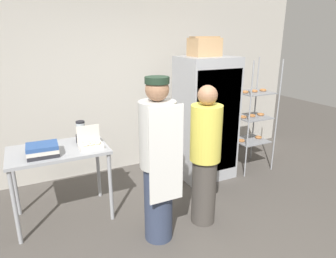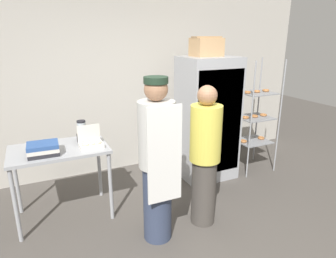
{
  "view_description": "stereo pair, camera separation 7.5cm",
  "coord_description": "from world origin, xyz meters",
  "px_view_note": "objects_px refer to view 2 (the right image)",
  "views": [
    {
      "loc": [
        -1.47,
        -2.14,
        2.11
      ],
      "look_at": [
        -0.04,
        0.76,
        1.09
      ],
      "focal_mm": 32.0,
      "sensor_mm": 36.0,
      "label": 1
    },
    {
      "loc": [
        -1.4,
        -2.17,
        2.11
      ],
      "look_at": [
        -0.04,
        0.76,
        1.09
      ],
      "focal_mm": 32.0,
      "sensor_mm": 36.0,
      "label": 2
    }
  ],
  "objects_px": {
    "cardboard_storage_box": "(206,47)",
    "person_customer": "(205,156)",
    "baking_rack": "(254,116)",
    "blender_pitcher": "(82,132)",
    "refrigerator": "(207,119)",
    "binder_stack": "(43,149)",
    "person_baker": "(157,160)",
    "donut_box": "(91,143)"
  },
  "relations": [
    {
      "from": "person_customer",
      "to": "baking_rack",
      "type": "bearing_deg",
      "value": 32.4
    },
    {
      "from": "donut_box",
      "to": "baking_rack",
      "type": "bearing_deg",
      "value": 5.86
    },
    {
      "from": "person_baker",
      "to": "binder_stack",
      "type": "bearing_deg",
      "value": 145.06
    },
    {
      "from": "person_baker",
      "to": "person_customer",
      "type": "relative_size",
      "value": 1.08
    },
    {
      "from": "baking_rack",
      "to": "blender_pitcher",
      "type": "bearing_deg",
      "value": -179.25
    },
    {
      "from": "refrigerator",
      "to": "baking_rack",
      "type": "relative_size",
      "value": 1.03
    },
    {
      "from": "donut_box",
      "to": "binder_stack",
      "type": "bearing_deg",
      "value": -178.54
    },
    {
      "from": "cardboard_storage_box",
      "to": "person_customer",
      "type": "relative_size",
      "value": 0.25
    },
    {
      "from": "refrigerator",
      "to": "person_baker",
      "type": "bearing_deg",
      "value": -139.37
    },
    {
      "from": "baking_rack",
      "to": "person_customer",
      "type": "distance_m",
      "value": 1.77
    },
    {
      "from": "refrigerator",
      "to": "blender_pitcher",
      "type": "height_order",
      "value": "refrigerator"
    },
    {
      "from": "refrigerator",
      "to": "blender_pitcher",
      "type": "bearing_deg",
      "value": -175.69
    },
    {
      "from": "binder_stack",
      "to": "person_customer",
      "type": "height_order",
      "value": "person_customer"
    },
    {
      "from": "cardboard_storage_box",
      "to": "donut_box",
      "type": "bearing_deg",
      "value": -166.26
    },
    {
      "from": "person_baker",
      "to": "person_customer",
      "type": "height_order",
      "value": "person_baker"
    },
    {
      "from": "baking_rack",
      "to": "cardboard_storage_box",
      "type": "bearing_deg",
      "value": 168.71
    },
    {
      "from": "baking_rack",
      "to": "refrigerator",
      "type": "bearing_deg",
      "value": 172.61
    },
    {
      "from": "blender_pitcher",
      "to": "donut_box",
      "type": "bearing_deg",
      "value": -76.6
    },
    {
      "from": "donut_box",
      "to": "person_baker",
      "type": "height_order",
      "value": "person_baker"
    },
    {
      "from": "baking_rack",
      "to": "donut_box",
      "type": "xyz_separation_m",
      "value": [
        -2.6,
        -0.27,
        0.04
      ]
    },
    {
      "from": "baking_rack",
      "to": "person_customer",
      "type": "relative_size",
      "value": 1.1
    },
    {
      "from": "refrigerator",
      "to": "baking_rack",
      "type": "distance_m",
      "value": 0.81
    },
    {
      "from": "cardboard_storage_box",
      "to": "binder_stack",
      "type": "bearing_deg",
      "value": -168.93
    },
    {
      "from": "donut_box",
      "to": "cardboard_storage_box",
      "type": "xyz_separation_m",
      "value": [
        1.77,
        0.43,
        1.02
      ]
    },
    {
      "from": "person_baker",
      "to": "baking_rack",
      "type": "bearing_deg",
      "value": 25.47
    },
    {
      "from": "refrigerator",
      "to": "person_baker",
      "type": "distance_m",
      "value": 1.68
    },
    {
      "from": "refrigerator",
      "to": "donut_box",
      "type": "height_order",
      "value": "refrigerator"
    },
    {
      "from": "refrigerator",
      "to": "binder_stack",
      "type": "relative_size",
      "value": 5.54
    },
    {
      "from": "cardboard_storage_box",
      "to": "blender_pitcher",
      "type": "bearing_deg",
      "value": -173.72
    },
    {
      "from": "refrigerator",
      "to": "person_baker",
      "type": "relative_size",
      "value": 1.04
    },
    {
      "from": "blender_pitcher",
      "to": "cardboard_storage_box",
      "type": "distance_m",
      "value": 2.07
    },
    {
      "from": "donut_box",
      "to": "blender_pitcher",
      "type": "height_order",
      "value": "blender_pitcher"
    },
    {
      "from": "refrigerator",
      "to": "cardboard_storage_box",
      "type": "distance_m",
      "value": 1.04
    },
    {
      "from": "person_customer",
      "to": "person_baker",
      "type": "bearing_deg",
      "value": -175.62
    },
    {
      "from": "cardboard_storage_box",
      "to": "person_customer",
      "type": "distance_m",
      "value": 1.71
    },
    {
      "from": "refrigerator",
      "to": "blender_pitcher",
      "type": "xyz_separation_m",
      "value": [
        -1.85,
        -0.14,
        0.08
      ]
    },
    {
      "from": "binder_stack",
      "to": "person_baker",
      "type": "height_order",
      "value": "person_baker"
    },
    {
      "from": "refrigerator",
      "to": "cardboard_storage_box",
      "type": "bearing_deg",
      "value": 111.95
    },
    {
      "from": "person_baker",
      "to": "donut_box",
      "type": "bearing_deg",
      "value": 125.29
    },
    {
      "from": "binder_stack",
      "to": "blender_pitcher",
      "type": "bearing_deg",
      "value": 28.44
    },
    {
      "from": "baking_rack",
      "to": "binder_stack",
      "type": "distance_m",
      "value": 3.12
    },
    {
      "from": "person_customer",
      "to": "blender_pitcher",
      "type": "bearing_deg",
      "value": 141.82
    }
  ]
}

